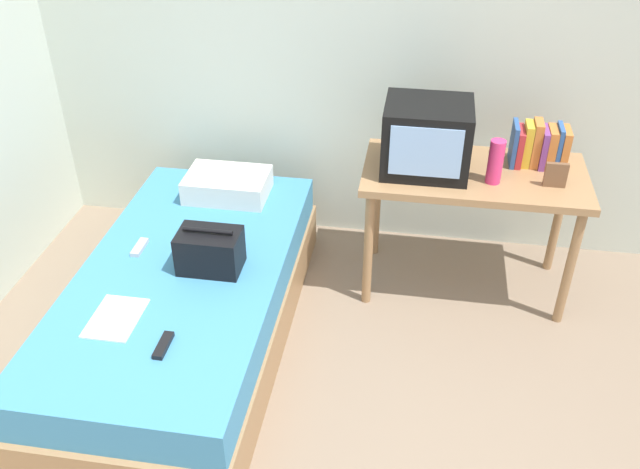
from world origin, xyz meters
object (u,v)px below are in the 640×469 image
(book_row, at_px, (539,146))
(water_bottle, at_px, (496,162))
(desk, at_px, (473,187))
(pillow, at_px, (228,185))
(tv, at_px, (427,137))
(handbag, at_px, (210,251))
(remote_dark, at_px, (163,345))
(bed, at_px, (186,305))
(picture_frame, at_px, (556,175))
(remote_silver, at_px, (140,247))
(magazine, at_px, (116,318))

(book_row, bearing_deg, water_bottle, -135.86)
(desk, distance_m, water_bottle, 0.25)
(water_bottle, bearing_deg, desk, 129.28)
(pillow, bearing_deg, book_row, 3.79)
(tv, height_order, handbag, tv)
(water_bottle, bearing_deg, tv, 165.92)
(desk, relative_size, tv, 2.64)
(tv, height_order, remote_dark, tv)
(bed, relative_size, handbag, 6.67)
(bed, relative_size, picture_frame, 15.39)
(tv, xyz_separation_m, book_row, (0.58, 0.14, -0.07))
(remote_silver, bearing_deg, bed, -25.02)
(picture_frame, bearing_deg, magazine, -152.61)
(tv, height_order, pillow, tv)
(bed, distance_m, picture_frame, 1.96)
(bed, height_order, book_row, book_row)
(tv, xyz_separation_m, remote_silver, (-1.39, -0.56, -0.45))
(picture_frame, bearing_deg, desk, 165.52)
(water_bottle, bearing_deg, picture_frame, 0.40)
(pillow, bearing_deg, remote_dark, -86.88)
(remote_dark, bearing_deg, handbag, 86.21)
(book_row, height_order, picture_frame, book_row)
(tv, bearing_deg, remote_silver, -157.84)
(water_bottle, xyz_separation_m, handbag, (-1.33, -0.57, -0.29))
(remote_silver, bearing_deg, tv, 22.16)
(bed, bearing_deg, water_bottle, 22.03)
(bed, xyz_separation_m, magazine, (-0.16, -0.41, 0.24))
(book_row, distance_m, handbag, 1.78)
(book_row, relative_size, handbag, 0.96)
(pillow, distance_m, remote_dark, 1.26)
(picture_frame, xyz_separation_m, remote_dark, (-1.67, -1.15, -0.33))
(bed, bearing_deg, remote_silver, 154.98)
(water_bottle, relative_size, book_row, 0.80)
(book_row, bearing_deg, handbag, -152.97)
(book_row, height_order, remote_dark, book_row)
(bed, xyz_separation_m, picture_frame, (1.78, 0.60, 0.58))
(picture_frame, relative_size, pillow, 0.28)
(tv, xyz_separation_m, handbag, (-0.98, -0.66, -0.36))
(handbag, xyz_separation_m, remote_silver, (-0.40, 0.09, -0.09))
(desk, xyz_separation_m, water_bottle, (0.08, -0.10, 0.21))
(pillow, distance_m, handbag, 0.70)
(water_bottle, height_order, picture_frame, water_bottle)
(tv, distance_m, picture_frame, 0.67)
(magazine, bearing_deg, remote_silver, 100.23)
(bed, relative_size, magazine, 6.90)
(water_bottle, bearing_deg, remote_dark, -140.08)
(picture_frame, bearing_deg, bed, -161.36)
(picture_frame, height_order, pillow, picture_frame)
(remote_dark, bearing_deg, bed, 101.24)
(bed, bearing_deg, remote_dark, -78.76)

